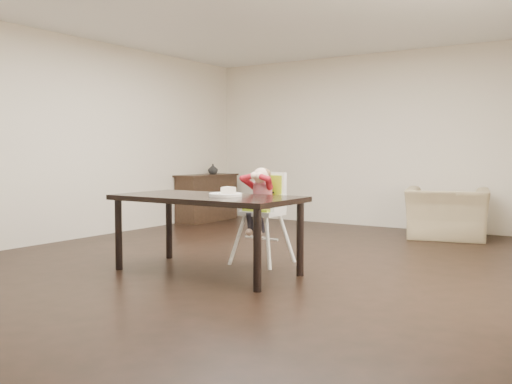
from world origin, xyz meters
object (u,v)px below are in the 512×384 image
high_chair (264,196)px  armchair (447,205)px  sideboard (207,198)px  dining_table (207,204)px

high_chair → armchair: bearing=67.6°
armchair → sideboard: bearing=-10.3°
high_chair → sideboard: 3.84m
armchair → sideboard: (-3.95, -0.18, -0.06)m
sideboard → armchair: bearing=2.6°
dining_table → sideboard: 4.22m
dining_table → armchair: 3.75m
armchair → high_chair: bearing=54.5°
dining_table → sideboard: (-2.60, 3.31, -0.27)m
high_chair → armchair: size_ratio=0.96×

